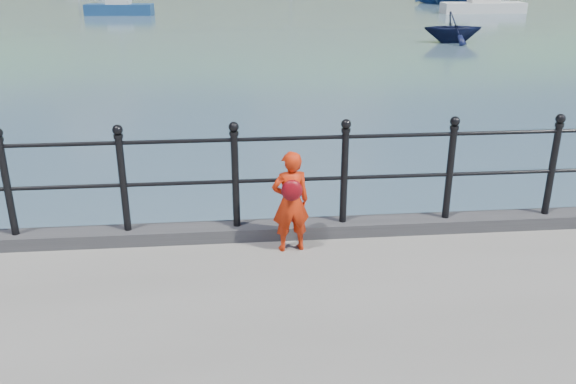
{
  "coord_description": "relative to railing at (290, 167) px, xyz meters",
  "views": [
    {
      "loc": [
        -0.61,
        -6.38,
        4.02
      ],
      "look_at": [
        -0.03,
        -0.2,
        1.55
      ],
      "focal_mm": 38.0,
      "sensor_mm": 36.0,
      "label": 1
    }
  ],
  "objects": [
    {
      "name": "sailboat_port",
      "position": [
        -7.82,
        36.59,
        -1.48
      ],
      "size": [
        4.47,
        1.76,
        6.59
      ],
      "rotation": [
        0.0,
        0.0,
        -0.08
      ],
      "color": "navy",
      "rests_on": "ground"
    },
    {
      "name": "sailboat_near",
      "position": [
        16.72,
        35.64,
        -1.48
      ],
      "size": [
        5.62,
        1.65,
        7.78
      ],
      "rotation": [
        0.0,
        0.0,
        -0.02
      ],
      "color": "beige",
      "rests_on": "ground"
    },
    {
      "name": "railing",
      "position": [
        0.0,
        0.0,
        0.0
      ],
      "size": [
        18.11,
        0.11,
        1.2
      ],
      "color": "black",
      "rests_on": "kerb"
    },
    {
      "name": "kerb",
      "position": [
        -0.0,
        -0.0,
        -0.75
      ],
      "size": [
        60.0,
        0.3,
        0.15
      ],
      "primitive_type": "cube",
      "color": "#28282B",
      "rests_on": "quay"
    },
    {
      "name": "far_shore",
      "position": [
        38.34,
        239.56,
        -24.39
      ],
      "size": [
        830.0,
        200.0,
        156.0
      ],
      "color": "#333A21",
      "rests_on": "ground"
    },
    {
      "name": "launch_navy",
      "position": [
        9.69,
        21.84,
        -1.12
      ],
      "size": [
        2.75,
        2.4,
        1.41
      ],
      "primitive_type": "imported",
      "rotation": [
        0.0,
        0.0,
        1.54
      ],
      "color": "black",
      "rests_on": "ground"
    },
    {
      "name": "child",
      "position": [
        -0.03,
        -0.35,
        -0.26
      ],
      "size": [
        0.44,
        0.35,
        1.11
      ],
      "rotation": [
        0.0,
        0.0,
        3.3
      ],
      "color": "red",
      "rests_on": "quay"
    },
    {
      "name": "ground",
      "position": [
        -0.0,
        0.15,
        -1.82
      ],
      "size": [
        600.0,
        600.0,
        0.0
      ],
      "primitive_type": "plane",
      "color": "#2D4251",
      "rests_on": "ground"
    }
  ]
}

